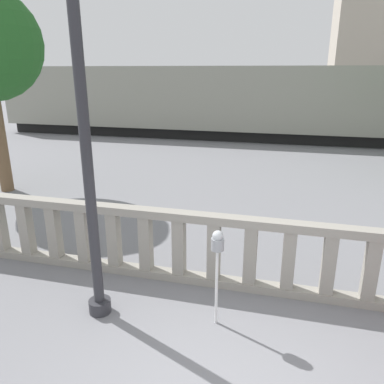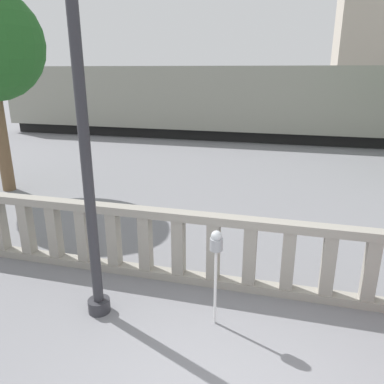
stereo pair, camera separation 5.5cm
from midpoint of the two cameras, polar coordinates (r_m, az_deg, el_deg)
The scene contains 4 objects.
balustrade at distance 6.21m, azimuth 9.04°, elevation -9.49°, with size 15.20×0.24×1.27m.
lamppost at distance 5.05m, azimuth -17.15°, elevation 22.35°, with size 0.38×0.38×7.02m.
parking_meter at distance 5.13m, azimuth 4.01°, elevation -8.73°, with size 0.18×0.18×1.45m.
train_near at distance 20.18m, azimuth 10.90°, elevation 13.36°, with size 28.17×3.19×4.27m.
Camera 2 is at (0.50, -2.96, 3.49)m, focal length 35.00 mm.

